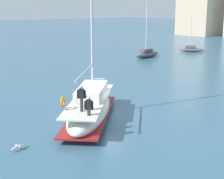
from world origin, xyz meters
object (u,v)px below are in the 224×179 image
Objects in this scene: main_sailboat at (90,107)px; seagull at (18,146)px; mooring_buoy at (86,87)px; moored_cutter_right at (192,49)px; moored_catamaran at (147,53)px.

main_sailboat is 11.86× the size of seagull.
seagull is at bearing -52.36° from mooring_buoy.
seagull is (18.67, -42.42, -0.29)m from moored_cutter_right.
moored_catamaran is at bearing -93.14° from moored_cutter_right.
mooring_buoy is at bearing 127.64° from seagull.
seagull is at bearing -58.62° from moored_catamaran.
moored_cutter_right is 32.49m from mooring_buoy.
main_sailboat is 1.80× the size of moored_cutter_right.
main_sailboat is at bearing 103.23° from seagull.
main_sailboat is 40.25m from moored_cutter_right.
main_sailboat is 1.18× the size of moored_catamaran.
main_sailboat is 9.19m from mooring_buoy.
moored_catamaran is 1.52× the size of moored_cutter_right.
seagull is (19.27, -31.59, -0.43)m from moored_catamaran.
main_sailboat is at bearing -64.62° from moored_cutter_right.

